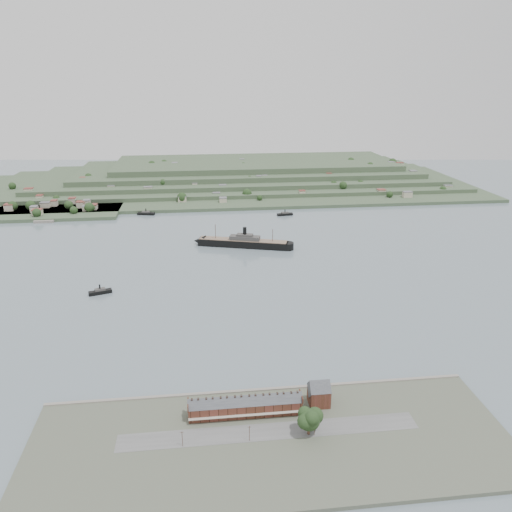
{
  "coord_description": "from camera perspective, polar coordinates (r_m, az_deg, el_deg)",
  "views": [
    {
      "loc": [
        -28.76,
        -370.16,
        157.61
      ],
      "look_at": [
        18.73,
        30.0,
        12.14
      ],
      "focal_mm": 35.0,
      "sensor_mm": 36.0,
      "label": 1
    }
  ],
  "objects": [
    {
      "name": "near_shore",
      "position": [
        242.88,
        1.75,
        -20.31
      ],
      "size": [
        220.0,
        80.0,
        2.6
      ],
      "color": "#4C5142",
      "rests_on": "ground"
    },
    {
      "name": "far_peninsula",
      "position": [
        779.11,
        -2.51,
        9.05
      ],
      "size": [
        760.0,
        309.0,
        30.0
      ],
      "color": "#30432D",
      "rests_on": "ground"
    },
    {
      "name": "steamship",
      "position": [
        488.58,
        -1.78,
        1.57
      ],
      "size": [
        97.53,
        38.92,
        24.0
      ],
      "color": "black",
      "rests_on": "ground"
    },
    {
      "name": "fig_tree",
      "position": [
        240.15,
        6.2,
        -18.03
      ],
      "size": [
        12.66,
        10.96,
        14.13
      ],
      "color": "#462D20",
      "rests_on": "ground"
    },
    {
      "name": "ground",
      "position": [
        403.34,
        -2.14,
        -3.17
      ],
      "size": [
        1400.0,
        1400.0,
        0.0
      ],
      "primitive_type": "plane",
      "color": "slate",
      "rests_on": "ground"
    },
    {
      "name": "terrace_row",
      "position": [
        252.87,
        -1.23,
        -16.76
      ],
      "size": [
        55.6,
        9.8,
        11.07
      ],
      "color": "#49281A",
      "rests_on": "ground"
    },
    {
      "name": "ferry_east",
      "position": [
        602.29,
        3.33,
        4.81
      ],
      "size": [
        19.44,
        7.6,
        7.1
      ],
      "color": "black",
      "rests_on": "ground"
    },
    {
      "name": "ferry_west",
      "position": [
        618.44,
        -12.45,
        4.79
      ],
      "size": [
        21.28,
        9.46,
        7.72
      ],
      "color": "black",
      "rests_on": "ground"
    },
    {
      "name": "tugboat",
      "position": [
        402.12,
        -17.38,
        -3.9
      ],
      "size": [
        17.79,
        9.73,
        7.75
      ],
      "color": "black",
      "rests_on": "ground"
    },
    {
      "name": "gabled_building",
      "position": [
        260.76,
        7.21,
        -15.29
      ],
      "size": [
        10.4,
        10.18,
        14.09
      ],
      "color": "#49281A",
      "rests_on": "ground"
    }
  ]
}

